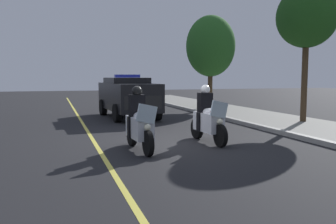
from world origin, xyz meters
The scene contains 9 objects.
ground_plane centered at (0.00, 0.00, 0.00)m, with size 80.00×80.00×0.00m, color black.
curb_strip centered at (0.00, 4.10, 0.07)m, with size 48.00×0.24×0.15m, color #9E9B93.
sidewalk_strip centered at (0.00, 6.00, 0.05)m, with size 48.00×3.60×0.10m, color gray.
lane_stripe_center centered at (0.00, -2.15, 0.00)m, with size 48.00×0.12×0.01m, color #E0D14C.
police_motorcycle_lead_left centered at (0.80, -1.13, 0.70)m, with size 2.14×0.61×1.72m.
police_motorcycle_lead_right centered at (0.30, 1.08, 0.70)m, with size 2.14×0.61×1.72m.
police_suv centered at (-6.81, 0.10, 1.07)m, with size 5.01×2.32×2.05m.
tree_mid_block centered at (-2.41, 6.61, 4.34)m, with size 2.44×2.44×5.53m.
tree_far_back centered at (-9.48, 5.56, 3.71)m, with size 2.87×2.87×5.41m.
Camera 1 is at (10.03, -3.26, 1.98)m, focal length 38.39 mm.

